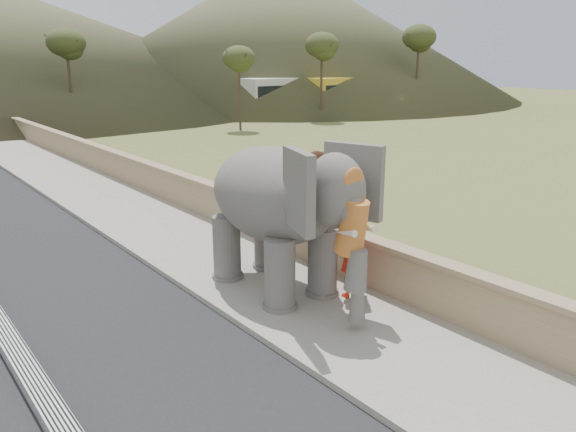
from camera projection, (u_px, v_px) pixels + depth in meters
name	position (u px, v px, depth m)	size (l,w,h in m)	color
ground	(449.00, 386.00, 8.53)	(160.00, 160.00, 0.00)	olive
walkway	(159.00, 228.00, 16.09)	(3.00, 120.00, 0.15)	#9E9687
parapet	(209.00, 203.00, 16.94)	(0.30, 120.00, 1.10)	tan
cow	(324.00, 159.00, 23.51)	(0.72, 1.59, 1.34)	brown
distant_car	(249.00, 108.00, 46.45)	(1.70, 4.23, 1.44)	#ACACB3
bus_white	(301.00, 96.00, 48.83)	(2.50, 11.00, 3.10)	silver
bus_orange	(357.00, 94.00, 50.31)	(2.50, 11.00, 3.10)	yellow
hill_right	(279.00, 29.00, 67.07)	(56.00, 56.00, 16.00)	brown
elephant_and_man	(274.00, 216.00, 11.47)	(2.38, 4.31, 3.11)	slate
trees	(35.00, 73.00, 28.93)	(48.14, 42.74, 9.83)	#473828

